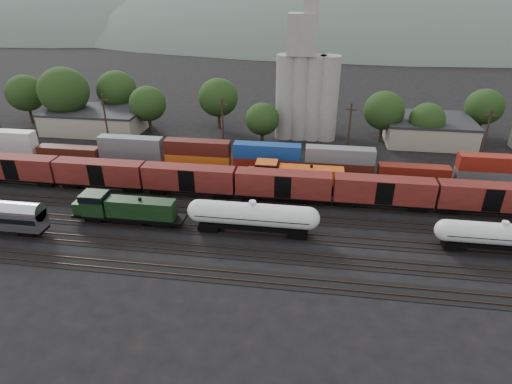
# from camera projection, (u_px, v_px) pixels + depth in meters

# --- Properties ---
(ground) EXTENTS (600.00, 600.00, 0.00)m
(ground) POSITION_uv_depth(u_px,v_px,m) (271.00, 217.00, 64.69)
(ground) COLOR black
(tracks) EXTENTS (180.00, 33.20, 0.20)m
(tracks) POSITION_uv_depth(u_px,v_px,m) (271.00, 216.00, 64.67)
(tracks) COLOR black
(tracks) RESTS_ON ground
(green_locomotive) EXTENTS (16.56, 2.92, 4.38)m
(green_locomotive) POSITION_uv_depth(u_px,v_px,m) (122.00, 208.00, 61.86)
(green_locomotive) COLOR black
(green_locomotive) RESTS_ON ground
(tank_car_a) EXTENTS (18.54, 3.32, 4.86)m
(tank_car_a) POSITION_uv_depth(u_px,v_px,m) (253.00, 216.00, 59.25)
(tank_car_a) COLOR silver
(tank_car_a) RESTS_ON ground
(tank_car_b) EXTENTS (16.81, 3.01, 4.40)m
(tank_car_b) POSITION_uv_depth(u_px,v_px,m) (502.00, 235.00, 55.20)
(tank_car_b) COLOR silver
(tank_car_b) RESTS_ON ground
(orange_locomotive) EXTENTS (17.84, 2.97, 4.46)m
(orange_locomotive) POSITION_uv_depth(u_px,v_px,m) (293.00, 175.00, 72.05)
(orange_locomotive) COLOR black
(orange_locomotive) RESTS_ON ground
(boxcar_string) EXTENTS (122.80, 2.90, 4.20)m
(boxcar_string) POSITION_uv_depth(u_px,v_px,m) (144.00, 176.00, 70.47)
(boxcar_string) COLOR black
(boxcar_string) RESTS_ON ground
(container_wall) EXTENTS (165.28, 2.60, 5.80)m
(container_wall) POSITION_uv_depth(u_px,v_px,m) (205.00, 158.00, 78.52)
(container_wall) COLOR black
(container_wall) RESTS_ON ground
(grain_silo) EXTENTS (13.40, 5.00, 29.00)m
(grain_silo) POSITION_uv_depth(u_px,v_px,m) (306.00, 88.00, 90.94)
(grain_silo) COLOR gray
(grain_silo) RESTS_ON ground
(industrial_sheds) EXTENTS (119.38, 17.26, 5.10)m
(industrial_sheds) POSITION_uv_depth(u_px,v_px,m) (319.00, 129.00, 93.80)
(industrial_sheds) COLOR #9E937F
(industrial_sheds) RESTS_ON ground
(tree_band) EXTENTS (164.16, 20.89, 14.37)m
(tree_band) POSITION_uv_depth(u_px,v_px,m) (273.00, 103.00, 94.27)
(tree_band) COLOR black
(tree_band) RESTS_ON ground
(utility_poles) EXTENTS (122.20, 0.36, 12.00)m
(utility_poles) POSITION_uv_depth(u_px,v_px,m) (285.00, 131.00, 81.29)
(utility_poles) COLOR black
(utility_poles) RESTS_ON ground
(distant_hills) EXTENTS (860.00, 286.00, 130.00)m
(distant_hills) POSITION_uv_depth(u_px,v_px,m) (346.00, 60.00, 300.36)
(distant_hills) COLOR #59665B
(distant_hills) RESTS_ON ground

